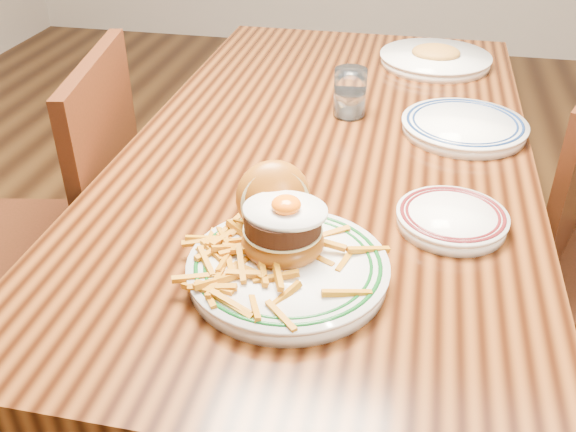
% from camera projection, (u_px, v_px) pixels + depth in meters
% --- Properties ---
extents(floor, '(6.00, 6.00, 0.00)m').
position_uv_depth(floor, '(320.00, 384.00, 1.79)').
color(floor, black).
rests_on(floor, ground).
extents(table, '(0.85, 1.60, 0.75)m').
position_uv_depth(table, '(328.00, 178.00, 1.44)').
color(table, black).
rests_on(table, floor).
extents(chair_left, '(0.51, 0.51, 0.93)m').
position_uv_depth(chair_left, '(69.00, 235.00, 1.54)').
color(chair_left, '#401A0D').
rests_on(chair_left, floor).
extents(main_plate, '(0.31, 0.33, 0.15)m').
position_uv_depth(main_plate, '(285.00, 250.00, 0.98)').
color(main_plate, white).
rests_on(main_plate, table).
extents(side_plate, '(0.19, 0.19, 0.03)m').
position_uv_depth(side_plate, '(452.00, 218.00, 1.10)').
color(side_plate, white).
rests_on(side_plate, table).
extents(rear_plate, '(0.28, 0.28, 0.03)m').
position_uv_depth(rear_plate, '(464.00, 126.00, 1.42)').
color(rear_plate, white).
rests_on(rear_plate, table).
extents(water_glass, '(0.08, 0.08, 0.11)m').
position_uv_depth(water_glass, '(350.00, 96.00, 1.48)').
color(water_glass, white).
rests_on(water_glass, table).
extents(far_plate, '(0.31, 0.31, 0.06)m').
position_uv_depth(far_plate, '(435.00, 58.00, 1.79)').
color(far_plate, white).
rests_on(far_plate, table).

